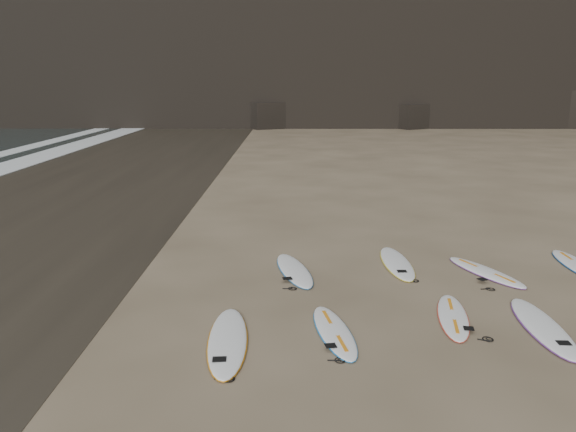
% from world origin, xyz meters
% --- Properties ---
extents(ground, '(240.00, 240.00, 0.00)m').
position_xyz_m(ground, '(0.00, 0.00, 0.00)').
color(ground, '#897559').
rests_on(ground, ground).
extents(wet_sand, '(12.00, 200.00, 0.01)m').
position_xyz_m(wet_sand, '(-13.00, 10.00, 0.00)').
color(wet_sand, '#383026').
rests_on(wet_sand, ground).
extents(surfboard_0, '(0.85, 2.83, 0.10)m').
position_xyz_m(surfboard_0, '(-4.56, -0.98, 0.05)').
color(surfboard_0, white).
rests_on(surfboard_0, ground).
extents(surfboard_1, '(0.95, 2.41, 0.08)m').
position_xyz_m(surfboard_1, '(-2.65, -0.60, 0.04)').
color(surfboard_1, white).
rests_on(surfboard_1, ground).
extents(surfboard_2, '(0.94, 2.34, 0.08)m').
position_xyz_m(surfboard_2, '(-0.29, 0.08, 0.04)').
color(surfboard_2, white).
rests_on(surfboard_2, ground).
extents(surfboard_3, '(0.76, 2.77, 0.10)m').
position_xyz_m(surfboard_3, '(1.25, -0.38, 0.05)').
color(surfboard_3, white).
rests_on(surfboard_3, ground).
extents(surfboard_5, '(1.20, 2.68, 0.09)m').
position_xyz_m(surfboard_5, '(-3.36, 2.80, 0.05)').
color(surfboard_5, white).
rests_on(surfboard_5, ground).
extents(surfboard_6, '(0.72, 2.72, 0.10)m').
position_xyz_m(surfboard_6, '(-0.78, 3.35, 0.05)').
color(surfboard_6, white).
rests_on(surfboard_6, ground).
extents(surfboard_7, '(1.56, 2.51, 0.09)m').
position_xyz_m(surfboard_7, '(1.23, 2.70, 0.04)').
color(surfboard_7, white).
rests_on(surfboard_7, ground).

